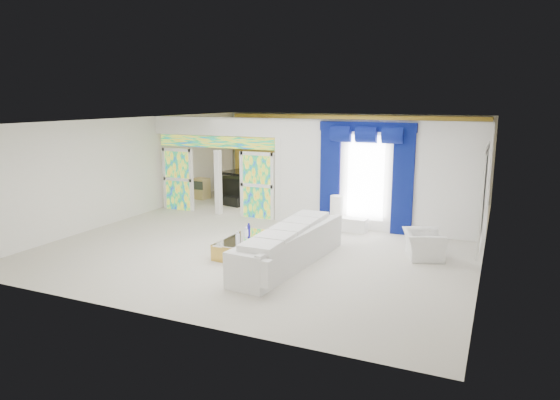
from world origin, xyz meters
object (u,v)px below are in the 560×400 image
at_px(console_table, 347,224).
at_px(grand_piano, 252,184).
at_px(white_sofa, 290,248).
at_px(armchair, 423,245).
at_px(coffee_table, 242,245).

distance_m(console_table, grand_piano, 5.60).
bearing_deg(grand_piano, white_sofa, -42.04).
height_order(white_sofa, armchair, white_sofa).
distance_m(coffee_table, console_table, 3.40).
relative_size(white_sofa, console_table, 3.44).
bearing_deg(coffee_table, armchair, 18.93).
height_order(console_table, grand_piano, grand_piano).
xyz_separation_m(white_sofa, armchair, (2.58, 1.65, -0.05)).
bearing_deg(console_table, grand_piano, 144.48).
bearing_deg(console_table, armchair, -35.62).
height_order(armchair, grand_piano, grand_piano).
bearing_deg(armchair, grand_piano, 35.76).
bearing_deg(coffee_table, console_table, 60.60).
xyz_separation_m(coffee_table, grand_piano, (-2.88, 6.21, 0.31)).
xyz_separation_m(armchair, grand_piano, (-6.81, 4.87, 0.18)).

